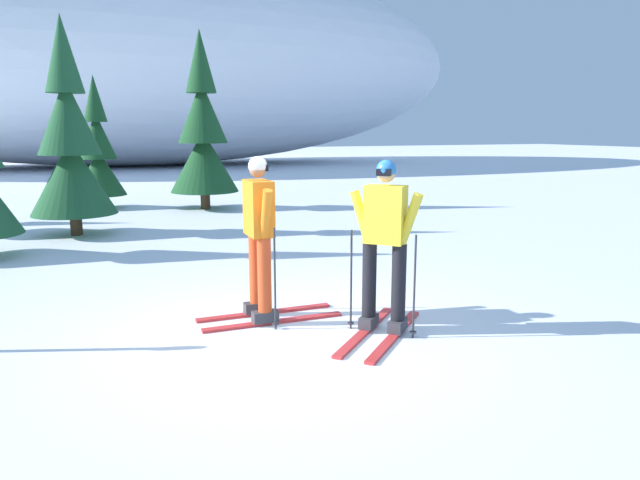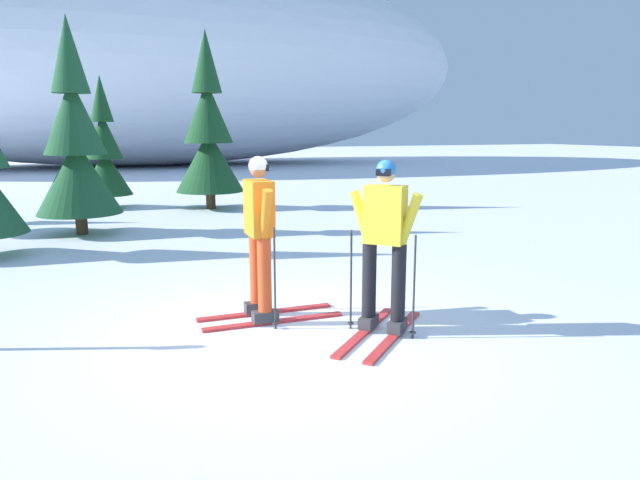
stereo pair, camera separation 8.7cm
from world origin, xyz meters
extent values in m
plane|color=white|center=(0.00, 0.00, 0.00)|extent=(120.00, 120.00, 0.00)
cube|color=red|center=(-0.10, 0.70, 0.01)|extent=(1.59, 0.12, 0.03)
cube|color=red|center=(-0.11, 0.35, 0.01)|extent=(1.59, 0.12, 0.03)
cube|color=#38383D|center=(-0.20, 0.70, 0.09)|extent=(0.28, 0.14, 0.12)
cube|color=#38383D|center=(-0.21, 0.35, 0.09)|extent=(0.28, 0.14, 0.12)
cylinder|color=#DB471E|center=(-0.20, 0.70, 0.56)|extent=(0.15, 0.15, 0.82)
cylinder|color=#DB471E|center=(-0.21, 0.35, 0.56)|extent=(0.15, 0.15, 0.82)
cube|color=orange|center=(-0.21, 0.52, 1.27)|extent=(0.25, 0.45, 0.60)
cylinder|color=orange|center=(-0.20, 0.80, 1.22)|extent=(0.10, 0.28, 0.58)
cylinder|color=orange|center=(-0.21, 0.25, 1.22)|extent=(0.10, 0.28, 0.58)
sphere|color=#A37556|center=(-0.21, 0.52, 1.69)|extent=(0.19, 0.19, 0.19)
sphere|color=white|center=(-0.21, 0.52, 1.72)|extent=(0.21, 0.21, 0.21)
cube|color=black|center=(-0.13, 0.52, 1.70)|extent=(0.04, 0.15, 0.07)
cylinder|color=#2D2D33|center=(-0.14, 0.89, 0.55)|extent=(0.02, 0.02, 1.11)
cylinder|color=#2D2D33|center=(-0.14, 0.89, 0.06)|extent=(0.07, 0.07, 0.01)
cylinder|color=#2D2D33|center=(-0.15, 0.16, 0.55)|extent=(0.02, 0.02, 1.11)
cylinder|color=#2D2D33|center=(-0.15, 0.16, 0.06)|extent=(0.07, 0.07, 0.01)
cube|color=red|center=(0.92, -0.52, 0.01)|extent=(1.24, 1.19, 0.03)
cube|color=red|center=(0.70, -0.29, 0.01)|extent=(1.24, 1.19, 0.03)
cube|color=#38383D|center=(0.99, -0.46, 0.09)|extent=(0.30, 0.29, 0.12)
cube|color=#38383D|center=(0.77, -0.22, 0.09)|extent=(0.30, 0.29, 0.12)
cylinder|color=black|center=(0.99, -0.46, 0.55)|extent=(0.15, 0.15, 0.80)
cylinder|color=black|center=(0.77, -0.22, 0.55)|extent=(0.15, 0.15, 0.80)
cube|color=yellow|center=(0.88, -0.34, 1.25)|extent=(0.45, 0.46, 0.59)
cylinder|color=yellow|center=(1.05, -0.52, 1.20)|extent=(0.26, 0.27, 0.58)
cylinder|color=yellow|center=(0.70, -0.16, 1.20)|extent=(0.26, 0.27, 0.58)
sphere|color=tan|center=(0.88, -0.34, 1.67)|extent=(0.19, 0.19, 0.19)
sphere|color=#2366B2|center=(0.88, -0.34, 1.70)|extent=(0.21, 0.21, 0.21)
cube|color=black|center=(0.82, -0.40, 1.68)|extent=(0.13, 0.13, 0.07)
cylinder|color=#2D2D33|center=(1.07, -0.63, 0.54)|extent=(0.02, 0.02, 1.08)
cylinder|color=#2D2D33|center=(1.07, -0.63, 0.06)|extent=(0.07, 0.07, 0.01)
cylinder|color=#2D2D33|center=(0.60, -0.13, 0.54)|extent=(0.02, 0.02, 1.08)
cylinder|color=#2D2D33|center=(0.60, -0.13, 0.06)|extent=(0.07, 0.07, 0.01)
cylinder|color=#47301E|center=(-2.12, 7.02, 0.29)|extent=(0.23, 0.23, 0.58)
cone|color=#1E512D|center=(-2.12, 7.02, 1.17)|extent=(1.65, 1.65, 1.48)
cone|color=#1E512D|center=(-2.12, 7.02, 2.35)|extent=(1.19, 1.19, 1.48)
cone|color=#1E512D|center=(-2.12, 7.02, 3.54)|extent=(0.73, 0.73, 1.48)
cylinder|color=#47301E|center=(-1.50, 11.11, 0.24)|extent=(0.19, 0.19, 0.47)
cone|color=#194723|center=(-1.50, 11.11, 0.96)|extent=(1.36, 1.36, 1.21)
cone|color=#194723|center=(-1.50, 11.11, 1.93)|extent=(0.98, 0.98, 1.21)
cone|color=#194723|center=(-1.50, 11.11, 2.90)|extent=(0.60, 0.60, 1.21)
cylinder|color=#47301E|center=(1.08, 9.90, 0.31)|extent=(0.25, 0.25, 0.63)
cone|color=#194723|center=(1.08, 9.90, 1.27)|extent=(1.79, 1.79, 1.60)
cone|color=#194723|center=(1.08, 9.90, 2.55)|extent=(1.29, 1.29, 1.60)
cone|color=#194723|center=(1.08, 9.90, 3.84)|extent=(0.79, 0.79, 1.60)
ellipsoid|color=white|center=(0.95, 30.17, 6.06)|extent=(40.49, 17.93, 12.12)
camera|label=1|loc=(-1.96, -5.44, 2.11)|focal=32.25mm
camera|label=2|loc=(-1.88, -5.47, 2.11)|focal=32.25mm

